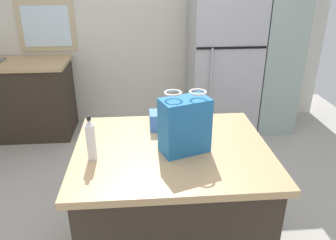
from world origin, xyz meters
TOP-DOWN VIEW (x-y plane):
  - ground at (0.00, 0.00)m, footprint 5.84×5.84m
  - back_wall at (-0.02, 2.23)m, footprint 4.86×0.13m
  - kitchen_island at (0.20, -0.28)m, footprint 1.20×0.99m
  - refrigerator at (1.02, 1.82)m, footprint 0.79×0.69m
  - tall_cabinet at (1.67, 1.82)m, footprint 0.46×0.62m
  - sink_counter at (-1.57, 1.84)m, footprint 1.46×0.66m
  - shopping_bag at (0.27, -0.32)m, footprint 0.32×0.25m
  - small_box at (0.14, 0.00)m, footprint 0.14×0.14m
  - bottle at (-0.27, -0.38)m, footprint 0.05×0.05m

SIDE VIEW (x-z plane):
  - ground at x=0.00m, z-range 0.00..0.00m
  - kitchen_island at x=0.20m, z-range 0.00..0.89m
  - sink_counter at x=-1.57m, z-range -0.08..1.02m
  - refrigerator at x=1.02m, z-range 0.00..1.79m
  - small_box at x=0.14m, z-range 0.89..1.01m
  - bottle at x=-0.27m, z-range 0.88..1.15m
  - shopping_bag at x=0.27m, z-range 0.87..1.25m
  - tall_cabinet at x=1.67m, z-range 0.00..2.21m
  - back_wall at x=-0.02m, z-range 0.00..2.54m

